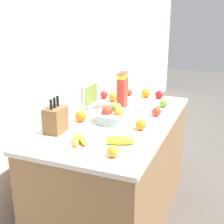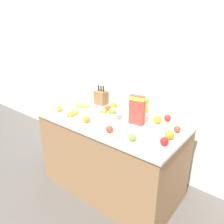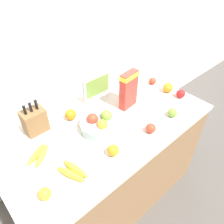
{
  "view_description": "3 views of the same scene",
  "coord_description": "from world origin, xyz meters",
  "px_view_note": "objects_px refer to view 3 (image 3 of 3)",
  "views": [
    {
      "loc": [
        -2.05,
        -0.79,
        1.65
      ],
      "look_at": [
        -0.01,
        0.04,
        0.93
      ],
      "focal_mm": 50.0,
      "sensor_mm": 36.0,
      "label": 1
    },
    {
      "loc": [
        1.32,
        -1.65,
        1.8
      ],
      "look_at": [
        0.03,
        -0.03,
        0.97
      ],
      "focal_mm": 35.0,
      "sensor_mm": 36.0,
      "label": 2
    },
    {
      "loc": [
        -0.74,
        -0.88,
        1.94
      ],
      "look_at": [
        0.09,
        0.04,
        0.92
      ],
      "focal_mm": 35.0,
      "sensor_mm": 36.0,
      "label": 3
    }
  ],
  "objects_px": {
    "apple_rightmost": "(124,80)",
    "apple_by_knife_block": "(181,94)",
    "orange_front_left": "(129,87)",
    "cereal_box": "(129,89)",
    "small_monitor": "(97,86)",
    "banana_bunch_right": "(73,171)",
    "orange_front_right": "(71,115)",
    "orange_by_cereal": "(113,150)",
    "apple_near_bananas": "(151,128)",
    "banana_bunch_left": "(39,155)",
    "knife_block": "(35,121)",
    "fruit_bowl": "(100,124)",
    "orange_front_center": "(168,88)",
    "apple_rear": "(153,81)",
    "orange_mid_right": "(45,194)",
    "apple_middle": "(172,113)"
  },
  "relations": [
    {
      "from": "apple_rightmost",
      "to": "apple_by_knife_block",
      "type": "bearing_deg",
      "value": -67.65
    },
    {
      "from": "apple_rightmost",
      "to": "orange_front_left",
      "type": "relative_size",
      "value": 0.86
    },
    {
      "from": "cereal_box",
      "to": "apple_rightmost",
      "type": "bearing_deg",
      "value": 43.42
    },
    {
      "from": "small_monitor",
      "to": "banana_bunch_right",
      "type": "xyz_separation_m",
      "value": [
        -0.57,
        -0.48,
        -0.09
      ]
    },
    {
      "from": "orange_front_right",
      "to": "orange_by_cereal",
      "type": "relative_size",
      "value": 1.12
    },
    {
      "from": "apple_near_bananas",
      "to": "orange_front_left",
      "type": "bearing_deg",
      "value": 61.27
    },
    {
      "from": "small_monitor",
      "to": "orange_by_cereal",
      "type": "relative_size",
      "value": 3.54
    },
    {
      "from": "apple_near_bananas",
      "to": "apple_by_knife_block",
      "type": "bearing_deg",
      "value": 11.52
    },
    {
      "from": "orange_front_left",
      "to": "banana_bunch_left",
      "type": "bearing_deg",
      "value": -171.2
    },
    {
      "from": "knife_block",
      "to": "orange_front_right",
      "type": "xyz_separation_m",
      "value": [
        0.24,
        -0.06,
        -0.05
      ]
    },
    {
      "from": "knife_block",
      "to": "orange_front_left",
      "type": "distance_m",
      "value": 0.83
    },
    {
      "from": "banana_bunch_right",
      "to": "orange_by_cereal",
      "type": "bearing_deg",
      "value": -10.31
    },
    {
      "from": "banana_bunch_left",
      "to": "apple_rightmost",
      "type": "relative_size",
      "value": 2.68
    },
    {
      "from": "fruit_bowl",
      "to": "apple_rightmost",
      "type": "height_order",
      "value": "fruit_bowl"
    },
    {
      "from": "orange_front_center",
      "to": "fruit_bowl",
      "type": "bearing_deg",
      "value": 177.15
    },
    {
      "from": "apple_rear",
      "to": "orange_mid_right",
      "type": "height_order",
      "value": "orange_mid_right"
    },
    {
      "from": "cereal_box",
      "to": "fruit_bowl",
      "type": "xyz_separation_m",
      "value": [
        -0.32,
        -0.05,
        -0.12
      ]
    },
    {
      "from": "knife_block",
      "to": "small_monitor",
      "type": "relative_size",
      "value": 1.07
    },
    {
      "from": "cereal_box",
      "to": "orange_front_right",
      "type": "height_order",
      "value": "cereal_box"
    },
    {
      "from": "knife_block",
      "to": "orange_front_left",
      "type": "relative_size",
      "value": 3.38
    },
    {
      "from": "orange_front_right",
      "to": "orange_front_left",
      "type": "bearing_deg",
      "value": -2.34
    },
    {
      "from": "banana_bunch_left",
      "to": "knife_block",
      "type": "bearing_deg",
      "value": 66.16
    },
    {
      "from": "apple_near_bananas",
      "to": "orange_by_cereal",
      "type": "bearing_deg",
      "value": 175.34
    },
    {
      "from": "orange_front_right",
      "to": "fruit_bowl",
      "type": "bearing_deg",
      "value": -65.99
    },
    {
      "from": "apple_rightmost",
      "to": "banana_bunch_left",
      "type": "bearing_deg",
      "value": -165.37
    },
    {
      "from": "orange_mid_right",
      "to": "orange_front_center",
      "type": "height_order",
      "value": "orange_front_center"
    },
    {
      "from": "apple_by_knife_block",
      "to": "fruit_bowl",
      "type": "bearing_deg",
      "value": 167.84
    },
    {
      "from": "fruit_bowl",
      "to": "orange_front_right",
      "type": "height_order",
      "value": "fruit_bowl"
    },
    {
      "from": "banana_bunch_right",
      "to": "orange_front_right",
      "type": "relative_size",
      "value": 2.45
    },
    {
      "from": "banana_bunch_right",
      "to": "orange_front_right",
      "type": "distance_m",
      "value": 0.48
    },
    {
      "from": "orange_mid_right",
      "to": "cereal_box",
      "type": "bearing_deg",
      "value": 16.92
    },
    {
      "from": "banana_bunch_right",
      "to": "orange_by_cereal",
      "type": "height_order",
      "value": "orange_by_cereal"
    },
    {
      "from": "banana_bunch_left",
      "to": "orange_by_cereal",
      "type": "distance_m",
      "value": 0.45
    },
    {
      "from": "small_monitor",
      "to": "orange_mid_right",
      "type": "relative_size",
      "value": 3.81
    },
    {
      "from": "apple_rightmost",
      "to": "orange_mid_right",
      "type": "distance_m",
      "value": 1.2
    },
    {
      "from": "knife_block",
      "to": "small_monitor",
      "type": "xyz_separation_m",
      "value": [
        0.55,
        0.02,
        0.03
      ]
    },
    {
      "from": "apple_near_bananas",
      "to": "apple_by_knife_block",
      "type": "xyz_separation_m",
      "value": [
        0.5,
        0.1,
        0.0
      ]
    },
    {
      "from": "orange_mid_right",
      "to": "fruit_bowl",
      "type": "bearing_deg",
      "value": 21.1
    },
    {
      "from": "apple_middle",
      "to": "apple_near_bananas",
      "type": "relative_size",
      "value": 0.99
    },
    {
      "from": "fruit_bowl",
      "to": "apple_near_bananas",
      "type": "bearing_deg",
      "value": -48.4
    },
    {
      "from": "orange_front_right",
      "to": "orange_mid_right",
      "type": "relative_size",
      "value": 1.21
    },
    {
      "from": "orange_front_left",
      "to": "orange_by_cereal",
      "type": "bearing_deg",
      "value": -143.13
    },
    {
      "from": "small_monitor",
      "to": "apple_rightmost",
      "type": "distance_m",
      "value": 0.34
    },
    {
      "from": "cereal_box",
      "to": "apple_rightmost",
      "type": "height_order",
      "value": "cereal_box"
    },
    {
      "from": "apple_rightmost",
      "to": "orange_mid_right",
      "type": "bearing_deg",
      "value": -154.29
    },
    {
      "from": "apple_by_knife_block",
      "to": "knife_block",
      "type": "bearing_deg",
      "value": 157.74
    },
    {
      "from": "apple_rightmost",
      "to": "orange_front_left",
      "type": "height_order",
      "value": "orange_front_left"
    },
    {
      "from": "apple_by_knife_block",
      "to": "orange_by_cereal",
      "type": "xyz_separation_m",
      "value": [
        -0.82,
        -0.08,
        0.0
      ]
    },
    {
      "from": "apple_middle",
      "to": "apple_rightmost",
      "type": "height_order",
      "value": "apple_rightmost"
    },
    {
      "from": "small_monitor",
      "to": "knife_block",
      "type": "bearing_deg",
      "value": -178.36
    }
  ]
}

